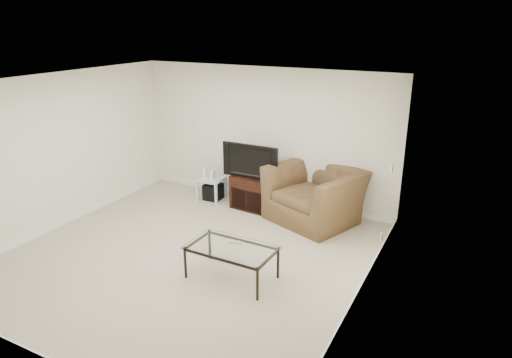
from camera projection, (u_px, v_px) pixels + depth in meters
The scene contains 18 objects.
floor at pixel (188, 256), 6.68m from camera, with size 5.00×5.00×0.00m, color tan.
ceiling at pixel (179, 83), 5.85m from camera, with size 5.00×5.00×0.00m, color white.
wall_back at pixel (264, 136), 8.36m from camera, with size 5.00×0.02×2.50m, color silver.
wall_left at pixel (57, 152), 7.34m from camera, with size 0.02×5.00×2.50m, color silver.
wall_right at pixel (364, 208), 5.18m from camera, with size 0.02×5.00×2.50m, color silver.
plate_back at pixel (200, 128), 8.95m from camera, with size 0.12×0.02×0.12m, color white.
plate_right_switch at pixel (392, 169), 6.53m from camera, with size 0.02×0.09×0.13m, color white.
plate_right_outlet at pixel (381, 237), 6.59m from camera, with size 0.02×0.08×0.12m, color white.
tv_stand at pixel (254, 192), 8.29m from camera, with size 0.74×0.51×0.62m, color black, non-canonical shape.
dvd_player at pixel (253, 182), 8.18m from camera, with size 0.41×0.29×0.06m, color black.
television at pixel (253, 160), 8.06m from camera, with size 0.99×0.20×0.62m, color black.
side_table at pixel (211, 189), 8.71m from camera, with size 0.44×0.44×0.42m, color silver, non-canonical shape.
subwoofer at pixel (213, 192), 8.74m from camera, with size 0.31×0.31×0.31m, color black.
game_console at pixel (205, 173), 8.63m from camera, with size 0.04×0.14×0.19m, color white.
game_case at pixel (213, 175), 8.58m from camera, with size 0.04×0.12×0.17m, color silver.
recliner at pixel (315, 186), 7.68m from camera, with size 1.42×0.92×1.24m, color #53331D.
coffee_table at pixel (232, 263), 6.04m from camera, with size 1.17×0.66×0.46m, color black, non-canonical shape.
remote at pixel (236, 242), 6.06m from camera, with size 0.18×0.05×0.02m, color #B2B2B7.
Camera 1 is at (3.60, -4.81, 3.27)m, focal length 32.00 mm.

